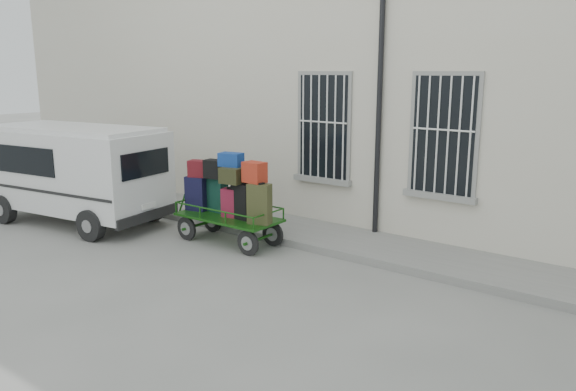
% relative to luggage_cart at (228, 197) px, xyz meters
% --- Properties ---
extents(ground, '(80.00, 80.00, 0.00)m').
position_rel_luggage_cart_xyz_m(ground, '(1.26, -0.85, -0.95)').
color(ground, slate).
rests_on(ground, ground).
extents(building, '(24.00, 5.15, 6.00)m').
position_rel_luggage_cart_xyz_m(building, '(1.27, 4.65, 2.05)').
color(building, beige).
rests_on(building, ground).
extents(sidewalk, '(24.00, 1.70, 0.15)m').
position_rel_luggage_cart_xyz_m(sidewalk, '(1.26, 1.35, -0.88)').
color(sidewalk, slate).
rests_on(sidewalk, ground).
extents(luggage_cart, '(2.60, 1.00, 1.85)m').
position_rel_luggage_cart_xyz_m(luggage_cart, '(0.00, 0.00, 0.00)').
color(luggage_cart, black).
rests_on(luggage_cart, ground).
extents(van, '(4.62, 2.49, 2.22)m').
position_rel_luggage_cart_xyz_m(van, '(-3.89, -0.94, 0.32)').
color(van, silver).
rests_on(van, ground).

